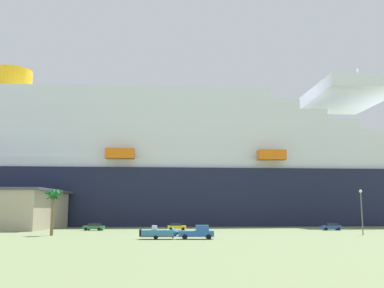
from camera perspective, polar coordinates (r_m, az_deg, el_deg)
The scene contains 9 objects.
ground_plane at distance 111.67m, azimuth -4.32°, elevation -11.04°, with size 600.00×600.00×0.00m, color #66754C.
cruise_ship at distance 140.51m, azimuth -8.70°, elevation -3.60°, with size 292.16×40.72×59.67m.
pickup_truck at distance 70.07m, azimuth 0.73°, elevation -11.58°, with size 5.65×2.39×2.20m.
small_boat_on_trailer at distance 70.02m, azimuth -3.98°, elevation -11.63°, with size 7.05×2.29×2.15m.
palm_tree at distance 84.24m, azimuth -17.81°, elevation -6.86°, with size 3.26×3.24×8.42m.
street_lamp at distance 87.49m, azimuth 21.42°, elevation -7.56°, with size 0.56×0.56×8.37m.
parked_car_green_wagon at distance 102.79m, azimuth -12.78°, elevation -10.59°, with size 4.99×2.78×1.58m.
parked_car_blue_suv at distance 106.27m, azimuth 17.91°, elevation -10.32°, with size 4.44×2.34×1.58m.
parked_car_yellow_taxi at distance 101.90m, azimuth -2.04°, elevation -10.81°, with size 4.30×2.14×1.58m.
Camera 1 is at (1.50, -81.56, 4.50)m, focal length 40.47 mm.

